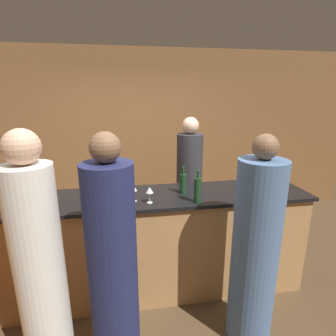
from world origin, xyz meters
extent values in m
plane|color=#4C3823|center=(0.00, 0.00, 0.00)|extent=(14.00, 14.00, 0.00)
cube|color=brown|center=(0.00, 1.99, 1.40)|extent=(8.00, 0.06, 2.80)
cube|color=#B27F4C|center=(0.00, 0.00, 0.53)|extent=(3.33, 0.61, 1.06)
cube|color=black|center=(0.00, 0.00, 1.08)|extent=(3.39, 0.67, 0.04)
cylinder|color=#2D2D33|center=(0.67, 0.80, 0.79)|extent=(0.34, 0.34, 1.59)
sphere|color=beige|center=(0.67, 0.80, 1.69)|extent=(0.21, 0.21, 0.21)
cylinder|color=silver|center=(-0.76, -0.81, 0.83)|extent=(0.32, 0.32, 1.65)
sphere|color=tan|center=(-0.76, -0.81, 1.76)|extent=(0.22, 0.22, 0.22)
cylinder|color=#4C6B93|center=(0.85, -0.71, 0.80)|extent=(0.38, 0.38, 1.60)
sphere|color=brown|center=(0.85, -0.71, 1.70)|extent=(0.19, 0.19, 0.19)
cylinder|color=#1E234C|center=(-0.28, -0.75, 0.82)|extent=(0.36, 0.36, 1.63)
sphere|color=brown|center=(-0.28, -0.75, 1.74)|extent=(0.21, 0.21, 0.21)
cylinder|color=black|center=(-0.48, -0.09, 1.20)|extent=(0.08, 0.08, 0.22)
cylinder|color=black|center=(-0.48, -0.09, 1.35)|extent=(0.03, 0.03, 0.08)
cylinder|color=#19381E|center=(0.49, -0.24, 1.21)|extent=(0.07, 0.07, 0.24)
cylinder|color=#19381E|center=(0.49, -0.24, 1.37)|extent=(0.03, 0.03, 0.08)
cylinder|color=#19381E|center=(0.41, 0.02, 1.19)|extent=(0.07, 0.07, 0.20)
cylinder|color=#19381E|center=(0.41, 0.02, 1.33)|extent=(0.03, 0.03, 0.08)
cylinder|color=silver|center=(-1.02, -0.25, 1.10)|extent=(0.05, 0.05, 0.00)
cylinder|color=silver|center=(-1.02, -0.25, 1.14)|extent=(0.01, 0.01, 0.08)
cone|color=silver|center=(-1.02, -0.25, 1.21)|extent=(0.07, 0.07, 0.06)
cylinder|color=silver|center=(-0.09, -0.12, 1.10)|extent=(0.05, 0.05, 0.00)
cylinder|color=silver|center=(-0.09, -0.12, 1.15)|extent=(0.01, 0.01, 0.10)
cone|color=silver|center=(-0.09, -0.12, 1.23)|extent=(0.07, 0.07, 0.06)
cylinder|color=silver|center=(0.05, -0.18, 1.10)|extent=(0.05, 0.05, 0.00)
cylinder|color=silver|center=(0.05, -0.18, 1.15)|extent=(0.01, 0.01, 0.10)
cone|color=silver|center=(0.05, -0.18, 1.22)|extent=(0.07, 0.07, 0.06)
cylinder|color=silver|center=(-0.95, -0.19, 1.10)|extent=(0.05, 0.05, 0.00)
cylinder|color=silver|center=(-0.95, -0.19, 1.14)|extent=(0.01, 0.01, 0.08)
cone|color=silver|center=(-0.95, -0.19, 1.20)|extent=(0.07, 0.07, 0.06)
camera|label=1|loc=(-0.15, -2.45, 2.05)|focal=28.00mm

